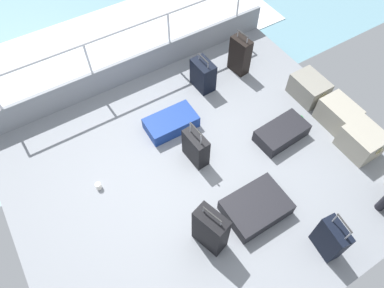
{
  "coord_description": "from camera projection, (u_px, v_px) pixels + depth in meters",
  "views": [
    {
      "loc": [
        2.07,
        -1.49,
        4.29
      ],
      "look_at": [
        -0.32,
        -0.01,
        0.25
      ],
      "focal_mm": 32.8,
      "sensor_mm": 36.0,
      "label": 1
    }
  ],
  "objects": [
    {
      "name": "suitcase_7",
      "position": [
        282.0,
        133.0,
        5.21
      ],
      "size": [
        0.47,
        0.8,
        0.22
      ],
      "color": "black",
      "rests_on": "ground_plane"
    },
    {
      "name": "suitcase_5",
      "position": [
        203.0,
        75.0,
        5.7
      ],
      "size": [
        0.41,
        0.27,
        0.61
      ],
      "color": "black",
      "rests_on": "ground_plane"
    },
    {
      "name": "sea_wake",
      "position": [
        106.0,
        46.0,
        7.0
      ],
      "size": [
        12.0,
        12.0,
        0.01
      ],
      "color": "#6B99A8",
      "rests_on": "ground_plane"
    },
    {
      "name": "cargo_crate_2",
      "position": [
        362.0,
        141.0,
        5.02
      ],
      "size": [
        0.57,
        0.46,
        0.4
      ],
      "color": "#9E9989",
      "rests_on": "ground_plane"
    },
    {
      "name": "suitcase_0",
      "position": [
        256.0,
        207.0,
        4.53
      ],
      "size": [
        0.59,
        0.82,
        0.21
      ],
      "color": "black",
      "rests_on": "ground_plane"
    },
    {
      "name": "paper_cup",
      "position": [
        99.0,
        186.0,
        4.77
      ],
      "size": [
        0.08,
        0.08,
        0.1
      ],
      "primitive_type": "cylinder",
      "color": "white",
      "rests_on": "ground_plane"
    },
    {
      "name": "railing_port",
      "position": [
        129.0,
        40.0,
        5.39
      ],
      "size": [
        0.04,
        4.2,
        1.02
      ],
      "color": "silver",
      "rests_on": "ground_plane"
    },
    {
      "name": "suitcase_1",
      "position": [
        240.0,
        55.0,
        5.87
      ],
      "size": [
        0.37,
        0.24,
        0.77
      ],
      "color": "black",
      "rests_on": "ground_plane"
    },
    {
      "name": "cargo_crate_0",
      "position": [
        309.0,
        88.0,
        5.63
      ],
      "size": [
        0.6,
        0.42,
        0.37
      ],
      "color": "gray",
      "rests_on": "ground_plane"
    },
    {
      "name": "ground_plane",
      "position": [
        204.0,
        171.0,
        5.0
      ],
      "size": [
        4.4,
        5.2,
        0.06
      ],
      "primitive_type": "cube",
      "color": "gray"
    },
    {
      "name": "suitcase_4",
      "position": [
        210.0,
        230.0,
        4.1
      ],
      "size": [
        0.45,
        0.32,
        0.8
      ],
      "color": "black",
      "rests_on": "ground_plane"
    },
    {
      "name": "suitcase_6",
      "position": [
        171.0,
        123.0,
        5.33
      ],
      "size": [
        0.45,
        0.79,
        0.21
      ],
      "color": "navy",
      "rests_on": "ground_plane"
    },
    {
      "name": "gunwale_port",
      "position": [
        134.0,
        67.0,
        5.84
      ],
      "size": [
        0.06,
        5.2,
        0.45
      ],
      "primitive_type": "cube",
      "color": "gray",
      "rests_on": "ground_plane"
    },
    {
      "name": "cargo_crate_1",
      "position": [
        338.0,
        114.0,
        5.3
      ],
      "size": [
        0.59,
        0.41,
        0.39
      ],
      "color": "#9E9989",
      "rests_on": "ground_plane"
    },
    {
      "name": "suitcase_3",
      "position": [
        195.0,
        148.0,
        4.88
      ],
      "size": [
        0.42,
        0.22,
        0.69
      ],
      "color": "black",
      "rests_on": "ground_plane"
    },
    {
      "name": "suitcase_2",
      "position": [
        330.0,
        239.0,
        4.11
      ],
      "size": [
        0.39,
        0.22,
        0.77
      ],
      "color": "black",
      "rests_on": "ground_plane"
    }
  ]
}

